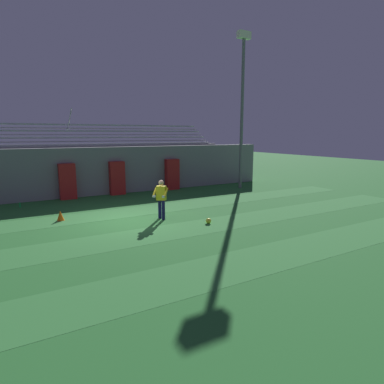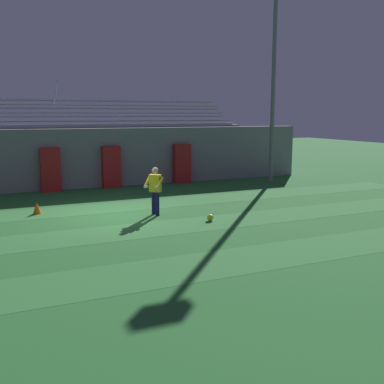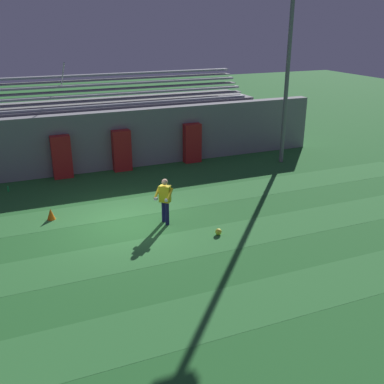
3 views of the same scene
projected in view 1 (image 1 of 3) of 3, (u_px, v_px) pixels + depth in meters
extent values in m
plane|color=#286B2D|center=(128.00, 220.00, 13.39)|extent=(80.00, 80.00, 0.00)
cube|color=#337A38|center=(203.00, 273.00, 8.27)|extent=(28.00, 1.84, 0.01)
cube|color=#337A38|center=(149.00, 235.00, 11.41)|extent=(28.00, 1.84, 0.01)
cube|color=#337A38|center=(118.00, 213.00, 14.55)|extent=(28.00, 1.84, 0.01)
cube|color=gray|center=(91.00, 172.00, 18.69)|extent=(24.00, 0.60, 2.80)
cube|color=#B21E1E|center=(67.00, 182.00, 17.62)|extent=(0.87, 0.44, 1.97)
cube|color=#B21E1E|center=(117.00, 178.00, 18.98)|extent=(0.87, 0.44, 1.97)
cube|color=#B21E1E|center=(172.00, 174.00, 20.75)|extent=(0.87, 0.44, 1.97)
cube|color=gray|center=(84.00, 168.00, 20.39)|extent=(18.00, 3.20, 2.90)
cube|color=#A8AAB2|center=(86.00, 144.00, 19.06)|extent=(17.10, 0.36, 0.10)
cube|color=gray|center=(87.00, 148.00, 18.93)|extent=(17.10, 0.60, 0.04)
cube|color=#A8AAB2|center=(84.00, 137.00, 19.59)|extent=(17.10, 0.36, 0.10)
cube|color=gray|center=(84.00, 141.00, 19.46)|extent=(17.10, 0.60, 0.04)
cube|color=#A8AAB2|center=(81.00, 131.00, 20.11)|extent=(17.10, 0.36, 0.10)
cube|color=gray|center=(82.00, 135.00, 19.98)|extent=(17.10, 0.60, 0.04)
cube|color=#A8AAB2|center=(78.00, 125.00, 20.64)|extent=(17.10, 0.36, 0.10)
cube|color=gray|center=(79.00, 128.00, 20.51)|extent=(17.10, 0.60, 0.04)
cylinder|color=#A8AAB2|center=(69.00, 120.00, 19.13)|extent=(0.06, 1.93, 1.25)
cylinder|color=slate|center=(242.00, 116.00, 20.71)|extent=(0.20, 0.20, 9.39)
cube|color=#F2EDCC|center=(244.00, 35.00, 19.84)|extent=(0.90, 0.36, 0.44)
cylinder|color=#19194C|center=(163.00, 210.00, 13.40)|extent=(0.20, 0.20, 0.82)
cylinder|color=#19194C|center=(160.00, 209.00, 13.63)|extent=(0.20, 0.20, 0.82)
cube|color=yellow|center=(161.00, 193.00, 13.39)|extent=(0.44, 0.43, 0.60)
sphere|color=tan|center=(161.00, 183.00, 13.31)|extent=(0.22, 0.22, 0.22)
cylinder|color=yellow|center=(166.00, 193.00, 13.20)|extent=(0.39, 0.42, 0.37)
cylinder|color=yellow|center=(155.00, 192.00, 13.30)|extent=(0.39, 0.42, 0.37)
cube|color=silver|center=(164.00, 197.00, 13.04)|extent=(0.16, 0.16, 0.08)
cube|color=silver|center=(154.00, 196.00, 13.12)|extent=(0.16, 0.16, 0.08)
sphere|color=yellow|center=(208.00, 221.00, 12.88)|extent=(0.22, 0.22, 0.22)
cone|color=orange|center=(60.00, 216.00, 13.32)|extent=(0.30, 0.30, 0.42)
cylinder|color=green|center=(20.00, 205.00, 15.76)|extent=(0.07, 0.07, 0.24)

